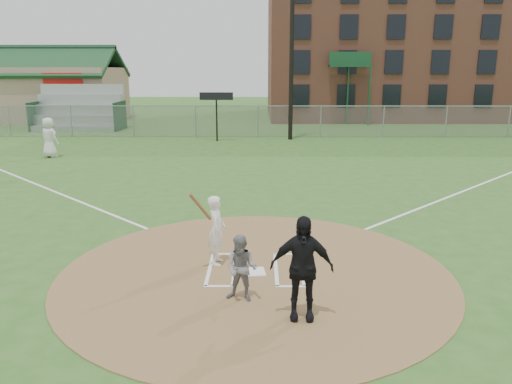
{
  "coord_description": "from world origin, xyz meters",
  "views": [
    {
      "loc": [
        0.08,
        -10.02,
        4.27
      ],
      "look_at": [
        0.0,
        2.0,
        1.3
      ],
      "focal_mm": 35.0,
      "sensor_mm": 36.0,
      "label": 1
    }
  ],
  "objects_px": {
    "home_plate": "(254,272)",
    "ondeck_player": "(49,138)",
    "batter_at_plate": "(216,230)",
    "catcher": "(242,268)",
    "umpire": "(302,268)"
  },
  "relations": [
    {
      "from": "home_plate",
      "to": "ondeck_player",
      "type": "height_order",
      "value": "ondeck_player"
    },
    {
      "from": "home_plate",
      "to": "batter_at_plate",
      "type": "bearing_deg",
      "value": 147.55
    },
    {
      "from": "batter_at_plate",
      "to": "home_plate",
      "type": "bearing_deg",
      "value": -32.45
    },
    {
      "from": "home_plate",
      "to": "catcher",
      "type": "bearing_deg",
      "value": -99.34
    },
    {
      "from": "catcher",
      "to": "ondeck_player",
      "type": "xyz_separation_m",
      "value": [
        -10.06,
        15.78,
        0.32
      ]
    },
    {
      "from": "catcher",
      "to": "ondeck_player",
      "type": "relative_size",
      "value": 0.65
    },
    {
      "from": "home_plate",
      "to": "batter_at_plate",
      "type": "relative_size",
      "value": 0.27
    },
    {
      "from": "umpire",
      "to": "ondeck_player",
      "type": "height_order",
      "value": "ondeck_player"
    },
    {
      "from": "home_plate",
      "to": "batter_at_plate",
      "type": "distance_m",
      "value": 1.25
    },
    {
      "from": "catcher",
      "to": "umpire",
      "type": "bearing_deg",
      "value": -15.73
    },
    {
      "from": "home_plate",
      "to": "ondeck_player",
      "type": "distance_m",
      "value": 17.79
    },
    {
      "from": "umpire",
      "to": "batter_at_plate",
      "type": "xyz_separation_m",
      "value": [
        -1.68,
        2.5,
        -0.14
      ]
    },
    {
      "from": "home_plate",
      "to": "catcher",
      "type": "height_order",
      "value": "catcher"
    },
    {
      "from": "ondeck_player",
      "to": "batter_at_plate",
      "type": "height_order",
      "value": "ondeck_player"
    },
    {
      "from": "catcher",
      "to": "ondeck_player",
      "type": "bearing_deg",
      "value": 139.39
    }
  ]
}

